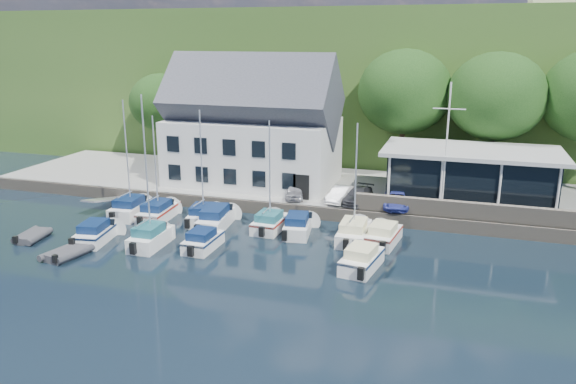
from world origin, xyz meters
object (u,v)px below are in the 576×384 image
object	(u,v)px
car_white	(341,194)
boat_r1_2	(202,166)
car_dgrey	(358,196)
boat_r1_4	(270,173)
harbor_building	(253,133)
boat_r1_5	(298,224)
car_blue	(397,199)
boat_r1_7	(383,233)
boat_r2_4	(362,257)
boat_r1_1	(155,162)
boat_r1_6	(356,176)
flagpole	(446,148)
car_silver	(295,190)
boat_r1_3	(217,216)
club_pavilion	(470,175)
dinghy_0	(32,235)
boat_r2_1	(147,177)
boat_r2_2	(203,239)
dinghy_1	(67,252)
boat_r2_0	(96,231)
boat_r1_0	(127,156)

from	to	relation	value
car_white	boat_r1_2	xyz separation A→B (m)	(-9.21, -5.19, 2.73)
car_dgrey	boat_r1_4	size ratio (longest dim) A/B	0.46
harbor_building	boat_r1_5	xyz separation A→B (m)	(6.70, -8.95, -4.62)
car_blue	boat_r1_7	size ratio (longest dim) A/B	0.68
boat_r2_4	boat_r1_1	bearing A→B (deg)	172.66
car_white	car_blue	xyz separation A→B (m)	(4.32, -0.27, 0.03)
boat_r1_1	boat_r2_4	size ratio (longest dim) A/B	1.70
boat_r1_1	boat_r1_6	world-z (taller)	boat_r1_6
car_white	flagpole	xyz separation A→B (m)	(7.57, -0.04, 4.08)
car_white	boat_r1_4	xyz separation A→B (m)	(-3.98, -5.25, 2.64)
car_silver	boat_r1_4	distance (m)	5.83
car_blue	boat_r1_4	xyz separation A→B (m)	(-8.31, -4.98, 2.61)
boat_r1_1	boat_r1_3	bearing A→B (deg)	-7.23
club_pavilion	boat_r1_7	xyz separation A→B (m)	(-5.32, -8.63, -2.33)
car_blue	boat_r1_2	xyz separation A→B (m)	(-13.53, -4.92, 2.70)
car_dgrey	dinghy_0	xyz separation A→B (m)	(-20.14, -11.96, -1.24)
car_silver	car_blue	world-z (taller)	car_blue
flagpole	boat_r1_4	size ratio (longest dim) A/B	1.10
flagpole	boat_r1_4	xyz separation A→B (m)	(-11.55, -5.21, -1.44)
boat_r2_1	boat_r2_4	bearing A→B (deg)	-0.40
club_pavilion	car_silver	size ratio (longest dim) A/B	3.87
boat_r1_2	boat_r2_2	world-z (taller)	boat_r1_2
boat_r1_5	dinghy_0	distance (m)	18.17
car_dgrey	dinghy_1	world-z (taller)	car_dgrey
boat_r1_2	dinghy_1	xyz separation A→B (m)	(-5.28, -8.67, -3.96)
boat_r2_0	car_silver	bearing A→B (deg)	35.17
boat_r1_0	boat_r2_0	world-z (taller)	boat_r1_0
boat_r1_3	boat_r2_4	xyz separation A→B (m)	(11.43, -4.50, -0.02)
boat_r1_6	boat_r1_1	bearing A→B (deg)	178.32
car_silver	flagpole	distance (m)	11.98
boat_r2_0	boat_r2_4	size ratio (longest dim) A/B	1.04
harbor_building	flagpole	size ratio (longest dim) A/B	1.55
boat_r2_0	dinghy_1	xyz separation A→B (m)	(-0.05, -2.99, -0.36)
boat_r1_3	boat_r1_2	bearing A→B (deg)	152.63
boat_r1_2	boat_r1_6	distance (m)	11.33
harbor_building	boat_r1_2	world-z (taller)	harbor_building
boat_r1_4	boat_r1_6	distance (m)	6.11
dinghy_0	boat_r1_4	bearing A→B (deg)	15.67
flagpole	boat_r1_3	xyz separation A→B (m)	(-15.52, -5.65, -4.88)
harbor_building	boat_r1_5	bearing A→B (deg)	-53.17
boat_r1_5	boat_r2_4	distance (m)	7.22
boat_r1_3	boat_r2_2	xyz separation A→B (m)	(1.00, -4.32, -0.10)
boat_r2_0	boat_r1_3	bearing A→B (deg)	28.60
boat_r1_2	boat_r1_4	size ratio (longest dim) A/B	1.02
club_pavilion	boat_r1_2	bearing A→B (deg)	-156.02
car_blue	boat_r2_1	world-z (taller)	boat_r2_1
boat_r1_2	boat_r1_7	distance (m)	13.78
boat_r1_5	boat_r2_0	bearing A→B (deg)	-164.96
boat_r1_3	car_dgrey	bearing A→B (deg)	25.64
car_blue	boat_r2_2	bearing A→B (deg)	-144.16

